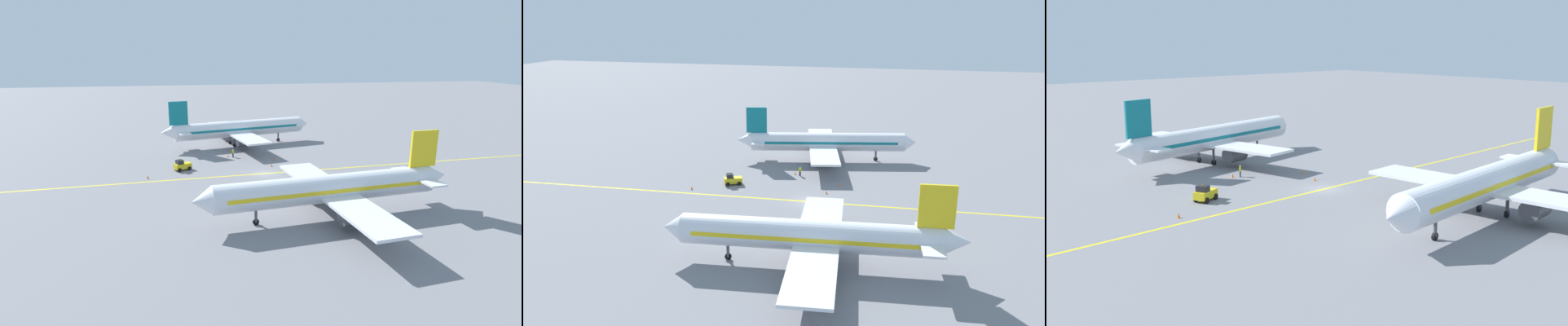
% 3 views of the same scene
% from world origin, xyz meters
% --- Properties ---
extents(ground_plane, '(400.00, 400.00, 0.00)m').
position_xyz_m(ground_plane, '(0.00, 0.00, 0.00)').
color(ground_plane, slate).
extents(apron_yellow_centreline, '(6.48, 119.87, 0.01)m').
position_xyz_m(apron_yellow_centreline, '(0.00, 0.00, 0.00)').
color(apron_yellow_centreline, yellow).
rests_on(apron_yellow_centreline, ground).
extents(airplane_at_gate, '(28.46, 35.27, 10.60)m').
position_xyz_m(airplane_at_gate, '(-23.47, -1.28, 3.71)').
color(airplane_at_gate, white).
rests_on(airplane_at_gate, ground).
extents(airplane_adjacent_stand, '(28.38, 35.55, 10.60)m').
position_xyz_m(airplane_adjacent_stand, '(20.28, 4.59, 3.71)').
color(airplane_adjacent_stand, silver).
rests_on(airplane_adjacent_stand, ground).
extents(baggage_tug_white, '(2.73, 3.35, 2.11)m').
position_xyz_m(baggage_tug_white, '(-4.93, -14.18, 0.90)').
color(baggage_tug_white, gold).
rests_on(baggage_tug_white, ground).
extents(ground_crew_worker, '(0.46, 0.41, 1.68)m').
position_xyz_m(ground_crew_worker, '(-12.49, -3.99, 0.91)').
color(ground_crew_worker, '#23232D').
rests_on(ground_crew_worker, ground).
extents(traffic_cone_near_nose, '(0.32, 0.32, 0.55)m').
position_xyz_m(traffic_cone_near_nose, '(-4.25, 2.21, 0.28)').
color(traffic_cone_near_nose, orange).
rests_on(traffic_cone_near_nose, ground).
extents(traffic_cone_mid_apron, '(0.32, 0.32, 0.55)m').
position_xyz_m(traffic_cone_mid_apron, '(-12.92, -4.97, 0.28)').
color(traffic_cone_mid_apron, orange).
rests_on(traffic_cone_mid_apron, ground).
extents(traffic_cone_by_wingtip, '(0.32, 0.32, 0.55)m').
position_xyz_m(traffic_cone_by_wingtip, '(-0.88, -19.94, 0.28)').
color(traffic_cone_by_wingtip, orange).
rests_on(traffic_cone_by_wingtip, ground).
extents(traffic_cone_far_edge, '(0.32, 0.32, 0.55)m').
position_xyz_m(traffic_cone_far_edge, '(-8.41, 3.70, 0.28)').
color(traffic_cone_far_edge, orange).
rests_on(traffic_cone_far_edge, ground).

